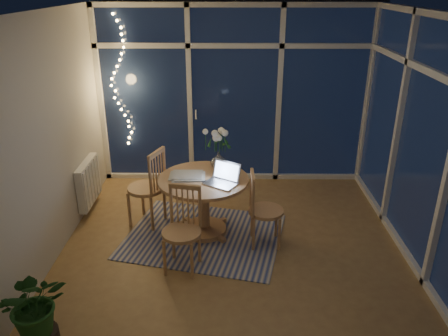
{
  "coord_description": "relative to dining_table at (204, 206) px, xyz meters",
  "views": [
    {
      "loc": [
        -0.08,
        -4.31,
        2.87
      ],
      "look_at": [
        -0.13,
        0.25,
        0.9
      ],
      "focal_mm": 35.0,
      "sensor_mm": 36.0,
      "label": 1
    }
  ],
  "objects": [
    {
      "name": "dining_table",
      "position": [
        0.0,
        0.0,
        0.0
      ],
      "size": [
        1.29,
        1.29,
        0.73
      ],
      "primitive_type": "cylinder",
      "rotation": [
        0.0,
        0.0,
        -0.23
      ],
      "color": "#A7854B",
      "rests_on": "floor"
    },
    {
      "name": "ceiling",
      "position": [
        0.38,
        -0.33,
        2.23
      ],
      "size": [
        4.0,
        4.0,
        0.0
      ],
      "primitive_type": "plane",
      "color": "silver",
      "rests_on": "wall_back"
    },
    {
      "name": "chair_front",
      "position": [
        -0.19,
        -0.74,
        0.1
      ],
      "size": [
        0.51,
        0.51,
        0.94
      ],
      "primitive_type": "cube",
      "rotation": [
        0.0,
        0.0,
        -0.2
      ],
      "color": "#A7854B",
      "rests_on": "floor"
    },
    {
      "name": "garden_patio",
      "position": [
        0.88,
        4.67,
        -0.43
      ],
      "size": [
        12.0,
        6.0,
        0.1
      ],
      "primitive_type": "cube",
      "color": "black",
      "rests_on": "ground"
    },
    {
      "name": "garden_shrubs",
      "position": [
        -0.42,
        3.07,
        0.08
      ],
      "size": [
        0.9,
        0.9,
        0.9
      ],
      "primitive_type": "sphere",
      "color": "black",
      "rests_on": "ground"
    },
    {
      "name": "window_wall_back",
      "position": [
        0.38,
        1.63,
        0.93
      ],
      "size": [
        4.0,
        0.1,
        2.6
      ],
      "primitive_type": "cube",
      "color": "white",
      "rests_on": "floor"
    },
    {
      "name": "phone",
      "position": [
        0.0,
        -0.08,
        0.37
      ],
      "size": [
        0.11,
        0.09,
        0.01
      ],
      "primitive_type": "cube",
      "rotation": [
        0.0,
        0.0,
        -0.51
      ],
      "color": "black",
      "rests_on": "dining_table"
    },
    {
      "name": "wall_right",
      "position": [
        2.38,
        -0.33,
        0.93
      ],
      "size": [
        0.04,
        4.0,
        2.6
      ],
      "primitive_type": "cube",
      "color": "beige",
      "rests_on": "floor"
    },
    {
      "name": "laptop",
      "position": [
        0.21,
        -0.16,
        0.49
      ],
      "size": [
        0.46,
        0.44,
        0.26
      ],
      "primitive_type": null,
      "rotation": [
        0.0,
        0.0,
        -0.56
      ],
      "color": "#BBBBC0",
      "rests_on": "dining_table"
    },
    {
      "name": "potted_plant",
      "position": [
        -1.27,
        -1.84,
        0.01
      ],
      "size": [
        0.68,
        0.64,
        0.76
      ],
      "primitive_type": "imported",
      "rotation": [
        0.0,
        0.0,
        0.41
      ],
      "color": "#1A491A",
      "rests_on": "floor"
    },
    {
      "name": "garden_fence",
      "position": [
        0.38,
        5.17,
        0.53
      ],
      "size": [
        11.0,
        0.08,
        1.8
      ],
      "primitive_type": "cube",
      "color": "#3C1E16",
      "rests_on": "ground"
    },
    {
      "name": "wall_front",
      "position": [
        0.38,
        -2.33,
        0.93
      ],
      "size": [
        4.0,
        0.04,
        2.6
      ],
      "primitive_type": "cube",
      "color": "beige",
      "rests_on": "floor"
    },
    {
      "name": "window_wall_right",
      "position": [
        2.34,
        -0.33,
        0.93
      ],
      "size": [
        0.1,
        4.0,
        2.6
      ],
      "primitive_type": "cube",
      "color": "white",
      "rests_on": "floor"
    },
    {
      "name": "flower_vase",
      "position": [
        0.18,
        0.3,
        0.47
      ],
      "size": [
        0.24,
        0.24,
        0.21
      ],
      "primitive_type": "imported",
      "rotation": [
        0.0,
        0.0,
        -0.23
      ],
      "color": "silver",
      "rests_on": "dining_table"
    },
    {
      "name": "bowl",
      "position": [
        0.3,
        0.0,
        0.38
      ],
      "size": [
        0.18,
        0.18,
        0.04
      ],
      "primitive_type": "imported",
      "rotation": [
        0.0,
        0.0,
        -0.23
      ],
      "color": "silver",
      "rests_on": "dining_table"
    },
    {
      "name": "wall_back",
      "position": [
        0.38,
        1.67,
        0.93
      ],
      "size": [
        4.0,
        0.04,
        2.6
      ],
      "primitive_type": "cube",
      "color": "beige",
      "rests_on": "floor"
    },
    {
      "name": "floor",
      "position": [
        0.38,
        -0.33,
        -0.37
      ],
      "size": [
        4.0,
        4.0,
        0.0
      ],
      "primitive_type": "plane",
      "color": "olive",
      "rests_on": "ground"
    },
    {
      "name": "wall_left",
      "position": [
        -1.62,
        -0.33,
        0.93
      ],
      "size": [
        0.04,
        4.0,
        2.6
      ],
      "primitive_type": "cube",
      "color": "beige",
      "rests_on": "floor"
    },
    {
      "name": "chair_left",
      "position": [
        -0.73,
        0.23,
        0.15
      ],
      "size": [
        0.61,
        0.61,
        1.02
      ],
      "primitive_type": "cube",
      "rotation": [
        0.0,
        0.0,
        -1.93
      ],
      "color": "#A7854B",
      "rests_on": "floor"
    },
    {
      "name": "fairy_lights",
      "position": [
        -1.27,
        1.55,
        1.16
      ],
      "size": [
        0.24,
        0.1,
        1.85
      ],
      "primitive_type": null,
      "color": "#FFC066",
      "rests_on": "window_wall_back"
    },
    {
      "name": "rug",
      "position": [
        0.0,
        -0.1,
        -0.36
      ],
      "size": [
        2.1,
        1.83,
        0.01
      ],
      "primitive_type": "cube",
      "rotation": [
        0.0,
        0.0,
        -0.23
      ],
      "color": "beige",
      "rests_on": "floor"
    },
    {
      "name": "chair_right",
      "position": [
        0.73,
        -0.25,
        0.09
      ],
      "size": [
        0.43,
        0.43,
        0.92
      ],
      "primitive_type": "cube",
      "rotation": [
        0.0,
        0.0,
        1.58
      ],
      "color": "#A7854B",
      "rests_on": "floor"
    },
    {
      "name": "newspapers",
      "position": [
        -0.19,
        0.05,
        0.38
      ],
      "size": [
        0.4,
        0.34,
        0.02
      ],
      "primitive_type": "cube",
      "rotation": [
        0.0,
        0.0,
        -0.18
      ],
      "color": "silver",
      "rests_on": "dining_table"
    },
    {
      "name": "neighbour_roof",
      "position": [
        0.68,
        8.17,
        1.83
      ],
      "size": [
        7.0,
        3.0,
        2.2
      ],
      "primitive_type": "cube",
      "color": "#32343C",
      "rests_on": "ground"
    },
    {
      "name": "radiator",
      "position": [
        -1.56,
        0.57,
        0.03
      ],
      "size": [
        0.1,
        0.7,
        0.58
      ],
      "primitive_type": "cube",
      "color": "white",
      "rests_on": "wall_left"
    }
  ]
}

